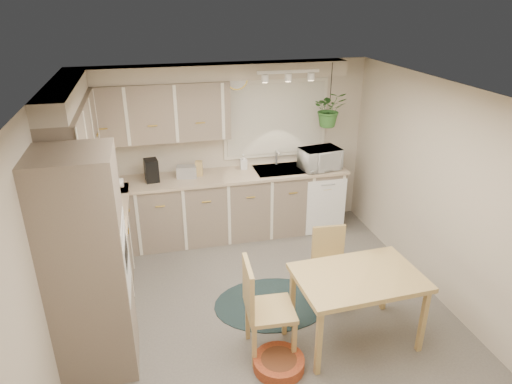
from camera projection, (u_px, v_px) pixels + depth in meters
The scene contains 35 objects.
floor at pixel (264, 310), 5.04m from camera, with size 4.20×4.20×0.00m, color #69655C.
ceiling at pixel (266, 93), 4.08m from camera, with size 4.20×4.20×0.00m, color silver.
wall_back at pixel (227, 149), 6.43m from camera, with size 4.00×0.04×2.40m, color #BFB39E.
wall_front at pixel (355, 366), 2.69m from camera, with size 4.00×0.04×2.40m, color #BFB39E.
wall_left at pixel (52, 236), 4.13m from camera, with size 0.04×4.20×2.40m, color #BFB39E.
wall_right at pixel (441, 194), 5.00m from camera, with size 0.04×4.20×2.40m, color #BFB39E.
base_cab_left at pixel (103, 254), 5.27m from camera, with size 0.60×1.85×0.90m, color gray.
base_cab_back at pixel (218, 207), 6.42m from camera, with size 3.60×0.60×0.90m, color gray.
counter_left at pixel (99, 218), 5.09m from camera, with size 0.64×1.89×0.04m, color tan.
counter_back at pixel (217, 177), 6.23m from camera, with size 3.64×0.64×0.04m, color tan.
oven_stack at pixel (88, 268), 3.93m from camera, with size 0.65×0.65×2.10m, color gray.
wall_oven_face at pixel (126, 263), 4.00m from camera, with size 0.02×0.56×0.58m, color white.
upper_cab_left at pixel (74, 137), 4.81m from camera, with size 0.35×2.00×0.75m, color gray.
upper_cab_back at pixel (151, 113), 5.81m from camera, with size 2.00×0.35×0.75m, color gray.
soffit_left at pixel (64, 92), 4.61m from camera, with size 0.30×2.00×0.20m, color #BFB39E.
soffit_back at pixel (212, 72), 5.82m from camera, with size 3.60×0.30×0.20m, color #BFB39E.
cooktop at pixel (95, 241), 4.57m from camera, with size 0.52×0.58×0.02m, color white.
range_hood at pixel (86, 200), 4.38m from camera, with size 0.40×0.60×0.14m, color white.
window_blinds at pixel (276, 119), 6.40m from camera, with size 1.40×0.02×1.00m, color silver.
window_frame at pixel (276, 119), 6.41m from camera, with size 1.50×0.02×1.10m, color beige.
sink at pixel (280, 172), 6.44m from camera, with size 0.70×0.48×0.10m, color #B2B5BA.
dishwasher_front at pixel (326, 207), 6.48m from camera, with size 0.58×0.01×0.83m, color white.
track_light_bar at pixel (288, 72), 5.64m from camera, with size 0.80×0.04×0.04m, color white.
wall_clock at pixel (237, 79), 6.05m from camera, with size 0.30×0.30×0.03m, color #DCBE4D.
dining_table at pixel (356, 307), 4.50m from camera, with size 1.19×0.80×0.75m, color tan.
chair_left at pixel (271, 308), 4.30m from camera, with size 0.46×0.46×0.99m, color tan.
chair_back at pixel (332, 267), 5.07m from camera, with size 0.40×0.40×0.85m, color tan.
braided_rug at pixel (272, 303), 5.15m from camera, with size 1.30×0.98×0.01m, color black.
pet_bed at pixel (279, 363), 4.25m from camera, with size 0.48×0.48×0.11m, color #AD4D22.
microwave at pixel (320, 156), 6.38m from camera, with size 0.54×0.30×0.37m, color white.
soap_bottle at pixel (243, 166), 6.43m from camera, with size 0.10×0.21×0.10m, color white.
hanging_plant at pixel (329, 113), 6.15m from camera, with size 0.43×0.48×0.38m, color #316629.
coffee_maker at pixel (152, 170), 5.98m from camera, with size 0.17×0.20×0.30m, color black.
toaster at pixel (187, 172), 6.12m from camera, with size 0.26×0.15×0.16m, color #B2B5BA.
knife_block at pixel (199, 168), 6.18m from camera, with size 0.09×0.09×0.20m, color tan.
Camera 1 is at (-1.06, -3.96, 3.22)m, focal length 32.00 mm.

